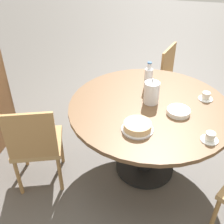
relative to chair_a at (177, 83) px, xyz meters
The scene contains 10 objects.
ground_plane 1.10m from the chair_a, 166.43° to the left, with size 14.00×14.00×0.00m, color #56514C.
dining_table 1.00m from the chair_a, 166.43° to the left, with size 1.40×1.40×0.75m.
chair_a is the anchor object (origin of this frame).
chair_b 1.78m from the chair_a, 139.46° to the left, with size 0.53×0.53×0.88m.
coffee_pot 1.02m from the chair_a, 165.63° to the left, with size 0.13×0.13×0.23m.
water_bottle 0.84m from the chair_a, 157.29° to the left, with size 0.07×0.07×0.27m.
cake_main 1.39m from the chair_a, 167.47° to the left, with size 0.24×0.24×0.07m.
cup_a 0.86m from the chair_a, 163.07° to the right, with size 0.13×0.13×0.07m.
cup_b 1.39m from the chair_a, behind, with size 0.13×0.13×0.07m.
plate_stack 1.08m from the chair_a, behind, with size 0.19×0.19×0.04m.
Camera 1 is at (-2.02, -0.10, 2.08)m, focal length 45.00 mm.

